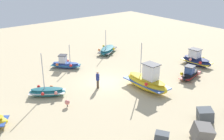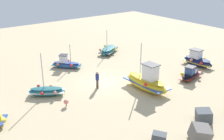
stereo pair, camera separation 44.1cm
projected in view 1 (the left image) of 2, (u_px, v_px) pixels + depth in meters
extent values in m
plane|color=#C6B289|center=(105.00, 82.00, 25.86)|extent=(59.61, 59.61, 0.00)
ellipsoid|color=black|center=(190.00, 75.00, 26.75)|extent=(3.30, 1.83, 0.69)
cube|color=maroon|center=(190.00, 75.00, 26.74)|extent=(3.17, 1.80, 0.13)
ellipsoid|color=black|center=(190.00, 73.00, 26.66)|extent=(2.89, 1.58, 0.17)
cube|color=#2D4784|center=(190.00, 70.00, 26.31)|extent=(0.97, 0.92, 0.69)
cube|color=#333338|center=(190.00, 66.00, 26.17)|extent=(1.12, 1.07, 0.06)
sphere|color=#EA7F75|center=(199.00, 73.00, 26.71)|extent=(0.33, 0.33, 0.33)
sphere|color=yellow|center=(182.00, 74.00, 26.67)|extent=(0.33, 0.33, 0.33)
ellipsoid|color=#2D4C9E|center=(66.00, 65.00, 29.34)|extent=(3.01, 3.08, 0.67)
cube|color=#1E6670|center=(66.00, 65.00, 29.33)|extent=(2.94, 3.00, 0.08)
ellipsoid|color=navy|center=(66.00, 63.00, 29.24)|extent=(2.64, 2.70, 0.13)
cube|color=silver|center=(63.00, 59.00, 29.12)|extent=(1.02, 1.02, 0.78)
cube|color=#333338|center=(63.00, 55.00, 28.97)|extent=(1.19, 1.19, 0.06)
cylinder|color=#B7B7BC|center=(70.00, 54.00, 28.79)|extent=(0.08, 0.08, 2.03)
sphere|color=red|center=(71.00, 65.00, 28.55)|extent=(0.30, 0.30, 0.30)
sphere|color=red|center=(68.00, 61.00, 29.84)|extent=(0.30, 0.30, 0.30)
sphere|color=orange|center=(57.00, 64.00, 28.74)|extent=(0.30, 0.30, 0.30)
ellipsoid|color=navy|center=(196.00, 61.00, 30.15)|extent=(1.60, 3.58, 0.94)
cube|color=gold|center=(196.00, 61.00, 30.13)|extent=(1.59, 3.44, 0.16)
ellipsoid|color=#151E45|center=(197.00, 58.00, 30.02)|extent=(1.37, 3.15, 0.21)
cube|color=silver|center=(195.00, 53.00, 30.03)|extent=(0.98, 1.15, 0.90)
cube|color=#333338|center=(195.00, 49.00, 29.86)|extent=(1.14, 1.33, 0.06)
sphere|color=red|center=(200.00, 63.00, 28.91)|extent=(0.33, 0.33, 0.33)
sphere|color=yellow|center=(203.00, 58.00, 30.33)|extent=(0.33, 0.33, 0.33)
sphere|color=#EA7F75|center=(190.00, 59.00, 29.74)|extent=(0.33, 0.33, 0.33)
sphere|color=red|center=(194.00, 55.00, 31.16)|extent=(0.33, 0.33, 0.33)
ellipsoid|color=#1E6670|center=(47.00, 92.00, 23.12)|extent=(3.22, 2.67, 0.75)
cube|color=white|center=(47.00, 92.00, 23.10)|extent=(3.13, 2.62, 0.10)
ellipsoid|color=#1A565F|center=(47.00, 89.00, 23.01)|extent=(2.82, 2.33, 0.15)
cylinder|color=#B7B7BC|center=(43.00, 71.00, 22.39)|extent=(0.08, 0.08, 3.16)
sphere|color=red|center=(39.00, 87.00, 23.59)|extent=(0.28, 0.28, 0.28)
sphere|color=red|center=(43.00, 94.00, 22.41)|extent=(0.28, 0.28, 0.28)
sphere|color=orange|center=(51.00, 87.00, 23.69)|extent=(0.28, 0.28, 0.28)
sphere|color=#EA7F75|center=(56.00, 93.00, 22.47)|extent=(0.28, 0.28, 0.28)
ellipsoid|color=#1E6670|center=(107.00, 50.00, 34.25)|extent=(3.80, 3.23, 0.77)
cube|color=black|center=(107.00, 50.00, 34.24)|extent=(3.70, 3.18, 0.10)
ellipsoid|color=#1A565F|center=(107.00, 48.00, 34.14)|extent=(3.33, 2.83, 0.15)
cylinder|color=#B7B7BC|center=(106.00, 40.00, 33.11)|extent=(0.08, 0.08, 2.40)
sphere|color=orange|center=(99.00, 50.00, 33.65)|extent=(0.29, 0.29, 0.29)
sphere|color=yellow|center=(114.00, 49.00, 33.92)|extent=(0.29, 0.29, 0.29)
sphere|color=yellow|center=(104.00, 46.00, 35.14)|extent=(0.29, 0.29, 0.29)
ellipsoid|color=gold|center=(146.00, 83.00, 24.28)|extent=(1.84, 4.68, 1.19)
cube|color=#2D4C9E|center=(147.00, 83.00, 24.26)|extent=(1.86, 4.49, 0.15)
ellipsoid|color=gold|center=(147.00, 79.00, 24.11)|extent=(1.59, 4.11, 0.23)
cube|color=white|center=(151.00, 72.00, 23.50)|extent=(0.99, 1.22, 1.37)
cube|color=#333338|center=(151.00, 64.00, 23.24)|extent=(1.15, 1.41, 0.06)
cylinder|color=#B7B7BC|center=(141.00, 59.00, 24.08)|extent=(0.08, 0.08, 3.05)
sphere|color=yellow|center=(147.00, 74.00, 25.27)|extent=(0.31, 0.31, 0.31)
sphere|color=red|center=(146.00, 84.00, 22.97)|extent=(0.31, 0.31, 0.31)
cylinder|color=brown|center=(97.00, 84.00, 24.62)|extent=(0.14, 0.14, 0.80)
cylinder|color=brown|center=(98.00, 84.00, 24.49)|extent=(0.14, 0.14, 0.80)
cylinder|color=navy|center=(98.00, 77.00, 24.30)|extent=(0.32, 0.32, 0.59)
sphere|color=tan|center=(98.00, 73.00, 24.15)|extent=(0.22, 0.22, 0.22)
cube|color=#4C5156|center=(205.00, 115.00, 19.54)|extent=(1.53, 1.56, 0.94)
cube|color=slate|center=(202.00, 133.00, 17.27)|extent=(1.64, 1.73, 1.34)
cube|color=#4C5156|center=(162.00, 138.00, 17.14)|extent=(1.14, 1.13, 0.74)
cylinder|color=#3F3F42|center=(67.00, 106.00, 21.46)|extent=(0.08, 0.08, 0.19)
sphere|color=#EA7F75|center=(67.00, 102.00, 21.35)|extent=(0.40, 0.40, 0.40)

